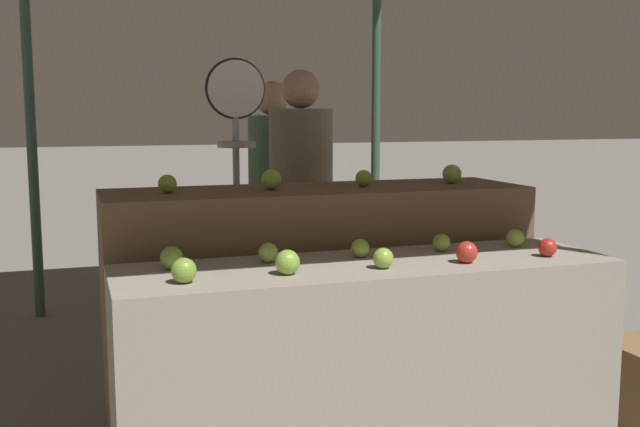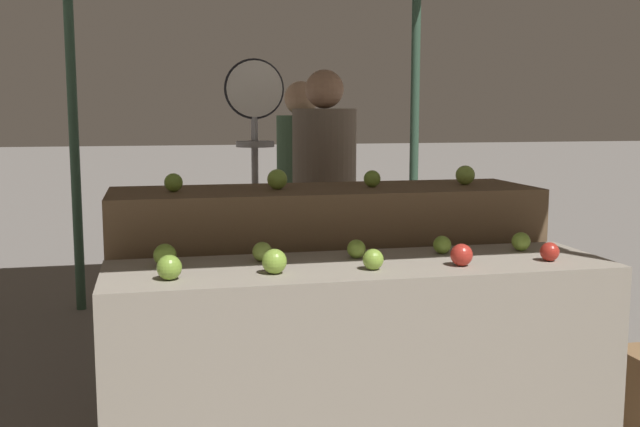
{
  "view_description": "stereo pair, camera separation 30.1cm",
  "coord_description": "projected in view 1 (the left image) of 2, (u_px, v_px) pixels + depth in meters",
  "views": [
    {
      "loc": [
        -1.04,
        -2.53,
        1.45
      ],
      "look_at": [
        -0.09,
        0.3,
        1.04
      ],
      "focal_mm": 42.0,
      "sensor_mm": 36.0,
      "label": 1
    },
    {
      "loc": [
        -0.75,
        -2.61,
        1.45
      ],
      "look_at": [
        -0.09,
        0.3,
        1.04
      ],
      "focal_mm": 42.0,
      "sensor_mm": 36.0,
      "label": 2
    }
  ],
  "objects": [
    {
      "name": "apple_front_6",
      "position": [
        268.0,
        253.0,
        2.78
      ],
      "size": [
        0.07,
        0.07,
        0.07
      ],
      "primitive_type": "sphere",
      "color": "#8EB247",
      "rests_on": "display_counter_front"
    },
    {
      "name": "display_counter_back",
      "position": [
        318.0,
        310.0,
        3.39
      ],
      "size": [
        1.88,
        0.55,
        1.11
      ],
      "primitive_type": "cube",
      "color": "brown",
      "rests_on": "ground_plane"
    },
    {
      "name": "apple_back_0",
      "position": [
        167.0,
        184.0,
        3.1
      ],
      "size": [
        0.08,
        0.08,
        0.08
      ],
      "primitive_type": "sphere",
      "color": "#7AA338",
      "rests_on": "display_counter_back"
    },
    {
      "name": "produce_scale",
      "position": [
        236.0,
        146.0,
        3.88
      ],
      "size": [
        0.31,
        0.2,
        1.72
      ],
      "color": "#99999E",
      "rests_on": "ground_plane"
    },
    {
      "name": "apple_front_4",
      "position": [
        547.0,
        247.0,
        2.89
      ],
      "size": [
        0.07,
        0.07,
        0.07
      ],
      "primitive_type": "sphere",
      "color": "#AD281E",
      "rests_on": "display_counter_front"
    },
    {
      "name": "person_vendor_at_scale",
      "position": [
        301.0,
        194.0,
        4.36
      ],
      "size": [
        0.37,
        0.37,
        1.69
      ],
      "rotation": [
        0.0,
        0.0,
        3.13
      ],
      "color": "#2D2D38",
      "rests_on": "ground_plane"
    },
    {
      "name": "apple_front_0",
      "position": [
        184.0,
        270.0,
        2.45
      ],
      "size": [
        0.08,
        0.08,
        0.08
      ],
      "primitive_type": "sphere",
      "color": "#7AA338",
      "rests_on": "display_counter_front"
    },
    {
      "name": "apple_front_5",
      "position": [
        172.0,
        258.0,
        2.66
      ],
      "size": [
        0.08,
        0.08,
        0.08
      ],
      "primitive_type": "sphere",
      "color": "#7AA338",
      "rests_on": "display_counter_front"
    },
    {
      "name": "apple_back_1",
      "position": [
        271.0,
        180.0,
        3.23
      ],
      "size": [
        0.09,
        0.09,
        0.09
      ],
      "primitive_type": "sphere",
      "color": "#84AD3D",
      "rests_on": "display_counter_back"
    },
    {
      "name": "apple_front_7",
      "position": [
        360.0,
        248.0,
        2.88
      ],
      "size": [
        0.07,
        0.07,
        0.07
      ],
      "primitive_type": "sphere",
      "color": "#84AD3D",
      "rests_on": "display_counter_front"
    },
    {
      "name": "display_counter_front",
      "position": [
        368.0,
        378.0,
        2.84
      ],
      "size": [
        1.88,
        0.55,
        0.89
      ],
      "primitive_type": "cube",
      "color": "gray",
      "rests_on": "ground_plane"
    },
    {
      "name": "person_customer_left",
      "position": [
        273.0,
        189.0,
        4.78
      ],
      "size": [
        0.42,
        0.42,
        1.64
      ],
      "rotation": [
        0.0,
        0.0,
        2.68
      ],
      "color": "#2D2D38",
      "rests_on": "ground_plane"
    },
    {
      "name": "apple_back_2",
      "position": [
        364.0,
        178.0,
        3.37
      ],
      "size": [
        0.08,
        0.08,
        0.08
      ],
      "primitive_type": "sphere",
      "color": "#7AA338",
      "rests_on": "display_counter_back"
    },
    {
      "name": "apple_front_1",
      "position": [
        287.0,
        262.0,
        2.57
      ],
      "size": [
        0.09,
        0.09,
        0.09
      ],
      "primitive_type": "sphere",
      "color": "#84AD3D",
      "rests_on": "display_counter_front"
    },
    {
      "name": "apple_front_3",
      "position": [
        467.0,
        252.0,
        2.77
      ],
      "size": [
        0.08,
        0.08,
        0.08
      ],
      "primitive_type": "sphere",
      "color": "#B72D23",
      "rests_on": "display_counter_front"
    },
    {
      "name": "apple_front_8",
      "position": [
        441.0,
        243.0,
        3.0
      ],
      "size": [
        0.07,
        0.07,
        0.07
      ],
      "primitive_type": "sphere",
      "color": "#7AA338",
      "rests_on": "display_counter_front"
    },
    {
      "name": "apple_back_3",
      "position": [
        452.0,
        174.0,
        3.52
      ],
      "size": [
        0.09,
        0.09,
        0.09
      ],
      "primitive_type": "sphere",
      "color": "#8EB247",
      "rests_on": "display_counter_back"
    },
    {
      "name": "apple_front_2",
      "position": [
        383.0,
        258.0,
        2.67
      ],
      "size": [
        0.08,
        0.08,
        0.08
      ],
      "primitive_type": "sphere",
      "color": "#84AD3D",
      "rests_on": "display_counter_front"
    },
    {
      "name": "apple_front_9",
      "position": [
        515.0,
        238.0,
        3.1
      ],
      "size": [
        0.08,
        0.08,
        0.08
      ],
      "primitive_type": "sphere",
      "color": "#84AD3D",
      "rests_on": "display_counter_front"
    }
  ]
}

